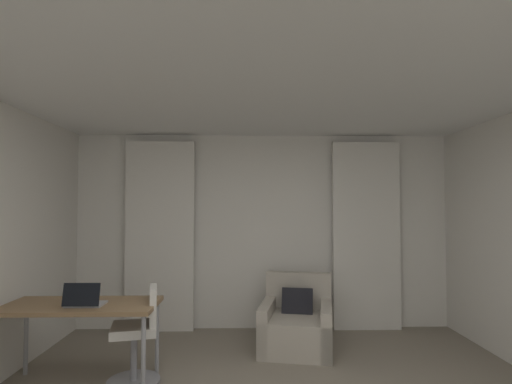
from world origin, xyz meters
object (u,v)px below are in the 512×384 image
(armchair, at_px, (297,325))
(laptop, at_px, (85,301))
(desk_chair, at_px, (139,341))
(desk, at_px, (81,310))

(armchair, relative_size, laptop, 3.09)
(armchair, relative_size, desk_chair, 1.13)
(laptop, bearing_deg, armchair, 26.85)
(armchair, height_order, desk_chair, desk_chair)
(desk, relative_size, laptop, 4.24)
(armchair, distance_m, desk_chair, 1.82)
(armchair, xyz_separation_m, desk, (-2.09, -0.92, 0.42))
(desk, distance_m, desk_chair, 0.59)
(armchair, height_order, desk, armchair)
(desk, relative_size, desk_chair, 1.56)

